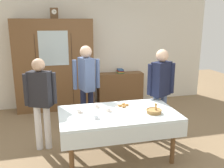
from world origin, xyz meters
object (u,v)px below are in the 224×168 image
object	(u,v)px
spoon_near_left	(77,116)
bookshelf_low	(120,88)
book_stack	(120,71)
person_by_cabinet	(161,85)
mantel_clock	(54,13)
person_beside_shelf	(41,96)
tea_cup_back_edge	(108,110)
pastry_plate	(123,106)
spoon_front_edge	(149,118)
wall_cabinet	(54,66)
spoon_mid_left	(87,109)
dining_table	(119,119)
tea_cup_center	(96,117)
bread_basket	(154,111)
person_behind_table_left	(87,80)
tea_cup_mid_right	(79,111)
tea_cup_near_right	(96,106)

from	to	relation	value
spoon_near_left	bookshelf_low	bearing A→B (deg)	62.19
book_stack	person_by_cabinet	xyz separation A→B (m)	(0.18, -2.09, 0.14)
mantel_clock	person_beside_shelf	size ratio (longest dim) A/B	0.15
person_by_cabinet	tea_cup_back_edge	bearing A→B (deg)	-157.64
pastry_plate	person_beside_shelf	size ratio (longest dim) A/B	0.18
mantel_clock	spoon_front_edge	distance (m)	3.50
wall_cabinet	spoon_mid_left	bearing A→B (deg)	-78.93
dining_table	spoon_front_edge	distance (m)	0.49
bookshelf_low	tea_cup_center	world-z (taller)	tea_cup_center
dining_table	pastry_plate	bearing A→B (deg)	58.93
bread_basket	spoon_mid_left	world-z (taller)	bread_basket
pastry_plate	dining_table	bearing A→B (deg)	-121.07
bread_basket	spoon_front_edge	world-z (taller)	bread_basket
spoon_near_left	spoon_front_edge	bearing A→B (deg)	-17.43
pastry_plate	person_behind_table_left	world-z (taller)	person_behind_table_left
wall_cabinet	person_behind_table_left	size ratio (longest dim) A/B	1.29
dining_table	book_stack	xyz separation A→B (m)	(0.76, 2.64, 0.20)
book_stack	tea_cup_mid_right	bearing A→B (deg)	-118.46
tea_cup_center	spoon_front_edge	distance (m)	0.77
tea_cup_near_right	spoon_front_edge	bearing A→B (deg)	-45.16
bookshelf_low	pastry_plate	world-z (taller)	bookshelf_low
tea_cup_near_right	person_beside_shelf	bearing A→B (deg)	163.63
pastry_plate	person_beside_shelf	world-z (taller)	person_beside_shelf
book_stack	pastry_plate	xyz separation A→B (m)	(-0.61, -2.40, -0.09)
tea_cup_mid_right	spoon_near_left	world-z (taller)	tea_cup_mid_right
bread_basket	person_behind_table_left	xyz separation A→B (m)	(-0.85, 1.30, 0.23)
tea_cup_center	dining_table	bearing A→B (deg)	20.34
tea_cup_mid_right	book_stack	bearing A→B (deg)	61.54
dining_table	tea_cup_mid_right	world-z (taller)	tea_cup_mid_right
person_by_cabinet	wall_cabinet	bearing A→B (deg)	132.01
bread_basket	mantel_clock	bearing A→B (deg)	116.57
tea_cup_near_right	person_beside_shelf	xyz separation A→B (m)	(-0.88, 0.26, 0.15)
book_stack	person_by_cabinet	size ratio (longest dim) A/B	0.13
wall_cabinet	pastry_plate	world-z (taller)	wall_cabinet
spoon_mid_left	person_beside_shelf	size ratio (longest dim) A/B	0.08
bookshelf_low	spoon_mid_left	bearing A→B (deg)	-117.34
tea_cup_near_right	spoon_mid_left	bearing A→B (deg)	-166.02
dining_table	tea_cup_near_right	world-z (taller)	tea_cup_near_right
tea_cup_back_edge	spoon_front_edge	xyz separation A→B (m)	(0.51, -0.42, -0.02)
tea_cup_back_edge	spoon_near_left	world-z (taller)	tea_cup_back_edge
wall_cabinet	spoon_near_left	distance (m)	2.63
tea_cup_near_right	pastry_plate	world-z (taller)	tea_cup_near_right
tea_cup_mid_right	person_behind_table_left	bearing A→B (deg)	75.58
person_by_cabinet	person_behind_table_left	distance (m)	1.41
dining_table	person_behind_table_left	world-z (taller)	person_behind_table_left
mantel_clock	spoon_near_left	xyz separation A→B (m)	(0.21, -2.59, -1.54)
bookshelf_low	spoon_front_edge	world-z (taller)	bookshelf_low
person_beside_shelf	tea_cup_center	bearing A→B (deg)	-43.33
person_by_cabinet	tea_cup_center	bearing A→B (deg)	-152.35
mantel_clock	person_behind_table_left	world-z (taller)	mantel_clock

